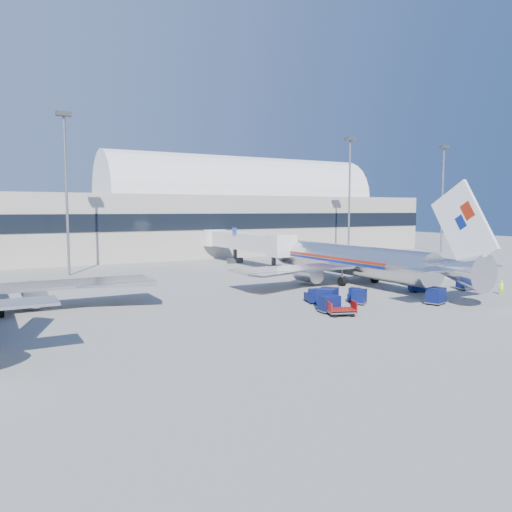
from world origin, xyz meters
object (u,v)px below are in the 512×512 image
barrier_mid (433,276)px  cart_train_a (359,296)px  cart_train_c (329,303)px  tug_right (419,286)px  cart_train_b (328,298)px  jetbridge_near (241,241)px  cart_open_red (342,311)px  ramp_worker (501,287)px  cart_solo_near (436,296)px  mast_east (350,180)px  barrier_far (450,275)px  tug_left (313,296)px  cart_solo_far (466,282)px  airliner_main (354,260)px  mast_far_east (443,183)px  mast_west (66,169)px  barrier_near (415,278)px  tug_lead (355,295)px

barrier_mid → cart_train_a: size_ratio=1.44×
cart_train_a → cart_train_c: (-5.03, -1.86, 0.06)m
tug_right → cart_train_b: cart_train_b is taller
jetbridge_near → cart_open_red: (-10.97, -40.81, -3.48)m
ramp_worker → cart_solo_near: bearing=62.0°
jetbridge_near → mast_east: size_ratio=1.22×
barrier_far → tug_right: tug_right is taller
tug_right → cart_open_red: (-15.66, -5.92, -0.26)m
tug_left → cart_solo_far: (20.14, -1.92, 0.23)m
barrier_mid → cart_open_red: (-24.67, -12.00, -0.00)m
airliner_main → cart_open_red: (-13.37, -14.50, -2.48)m
airliner_main → mast_far_east: bearing=29.5°
cart_train_b → barrier_far: bearing=-18.2°
barrier_mid → cart_open_red: size_ratio=1.09×
cart_train_b → cart_open_red: size_ratio=0.97×
cart_solo_near → cart_train_c: bearing=153.4°
cart_train_a → cart_open_red: cart_train_a is taller
airliner_main → barrier_mid: (11.30, -2.51, -2.48)m
mast_west → ramp_worker: (38.79, -39.64, -14.02)m
barrier_near → tug_left: (-20.05, -5.77, 0.22)m
mast_east → barrier_mid: size_ratio=7.53×
airliner_main → cart_open_red: airliner_main is taller
barrier_near → tug_left: tug_left is taller
jetbridge_near → cart_solo_near: (0.36, -41.06, -3.06)m
barrier_near → barrier_mid: 3.30m
airliner_main → tug_left: 14.79m
mast_far_east → barrier_mid: 46.10m
cart_train_a → cart_train_b: bearing=145.0°
mast_east → mast_far_east: same height
barrier_far → cart_solo_far: size_ratio=1.36×
tug_left → cart_solo_near: 11.92m
airliner_main → mast_west: bearing=139.6°
mast_far_east → cart_train_c: bearing=-146.7°
barrier_far → tug_left: 27.27m
mast_far_east → mast_west: bearing=180.0°
tug_lead → cart_open_red: bearing=-172.0°
jetbridge_near → tug_lead: 36.58m
cart_solo_near → tug_right: bearing=37.5°
airliner_main → mast_west: 41.12m
barrier_far → tug_right: bearing=-153.7°
airliner_main → cart_train_c: (-13.53, -12.91, -2.09)m
mast_far_east → tug_lead: (-52.85, -35.21, -14.14)m
mast_west → tug_right: size_ratio=8.54×
barrier_far → cart_solo_near: bearing=-143.6°
airliner_main → mast_far_east: 53.06m
mast_west → cart_train_a: bearing=-59.5°
cart_train_c → barrier_mid: bearing=28.1°
mast_east → ramp_worker: 43.51m
tug_left → cart_train_a: bearing=-111.8°
tug_right → barrier_near: bearing=67.6°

